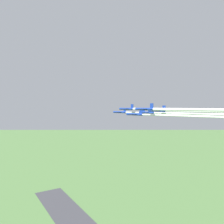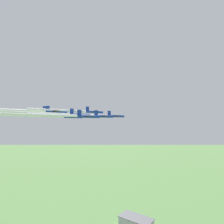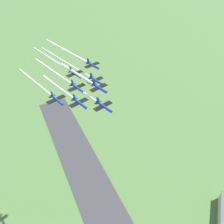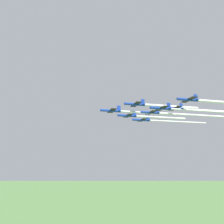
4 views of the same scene
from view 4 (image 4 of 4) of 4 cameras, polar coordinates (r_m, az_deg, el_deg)
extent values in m
cylinder|color=#19389E|center=(106.43, -0.40, 0.35)|extent=(5.50, 9.78, 1.25)
cube|color=black|center=(106.59, -0.04, 0.33)|extent=(9.80, 6.55, 0.20)
cube|color=#19389E|center=(107.83, 1.78, 1.04)|extent=(0.92, 1.71, 2.50)
cube|color=#19389E|center=(107.46, 1.78, 0.23)|extent=(3.82, 2.69, 0.14)
cylinder|color=#19389E|center=(104.24, 5.91, 2.04)|extent=(5.50, 9.78, 1.25)
cube|color=black|center=(104.47, 6.26, 2.01)|extent=(9.80, 6.55, 0.20)
cube|color=#19389E|center=(106.11, 8.03, 2.70)|extent=(0.92, 1.71, 2.50)
cube|color=#19389E|center=(105.70, 8.06, 1.89)|extent=(3.82, 2.69, 0.14)
cylinder|color=#19389E|center=(114.69, 3.91, -0.96)|extent=(5.50, 9.78, 1.25)
cube|color=black|center=(114.90, 4.23, -0.98)|extent=(9.80, 6.55, 0.20)
cube|color=#19389E|center=(116.35, 5.87, -0.31)|extent=(0.92, 1.71, 2.50)
cube|color=#19389E|center=(116.02, 5.89, -1.06)|extent=(3.82, 2.69, 0.14)
cylinder|color=#19389E|center=(102.12, 12.55, 0.98)|extent=(5.50, 9.78, 1.25)
cube|color=black|center=(102.42, 12.89, 0.96)|extent=(9.80, 6.55, 0.20)
cube|color=#19389E|center=(104.40, 14.58, 1.67)|extent=(0.92, 1.71, 2.50)
cube|color=#19389E|center=(104.03, 14.63, 0.84)|extent=(3.82, 2.69, 0.14)
cylinder|color=#19389E|center=(112.94, 9.83, -0.14)|extent=(5.50, 9.78, 1.25)
cube|color=black|center=(113.21, 10.15, -0.16)|extent=(9.80, 6.55, 0.20)
cube|color=#19389E|center=(115.02, 11.72, 0.51)|extent=(0.92, 1.71, 2.50)
cube|color=#19389E|center=(114.67, 11.76, -0.25)|extent=(3.82, 2.69, 0.14)
cylinder|color=#19389E|center=(123.57, 7.62, -2.08)|extent=(5.50, 9.78, 1.25)
cube|color=black|center=(123.82, 7.91, -2.09)|extent=(9.80, 6.55, 0.20)
cube|color=#19389E|center=(125.45, 9.39, -1.45)|extent=(0.92, 1.71, 2.50)
cube|color=#19389E|center=(125.16, 9.42, -2.15)|extent=(3.82, 2.69, 0.14)
cylinder|color=#19389E|center=(102.84, 19.13, 3.08)|extent=(5.50, 9.78, 1.25)
cube|color=black|center=(103.21, 19.45, 3.04)|extent=(9.80, 6.55, 0.20)
cube|color=#19389E|center=(105.56, 20.99, 3.70)|extent=(0.92, 1.71, 2.50)
cube|color=#19389E|center=(105.15, 21.06, 2.89)|extent=(3.82, 2.69, 0.14)
cylinder|color=#19389E|center=(112.56, 15.85, 0.94)|extent=(5.50, 9.78, 1.25)
cube|color=black|center=(112.89, 16.16, 0.92)|extent=(9.80, 6.55, 0.20)
cube|color=#19389E|center=(115.04, 17.63, 1.57)|extent=(0.92, 1.71, 2.50)
cube|color=#19389E|center=(114.67, 17.68, 0.81)|extent=(3.82, 2.69, 0.14)
cylinder|color=white|center=(112.73, 9.64, -0.22)|extent=(13.73, 27.67, 0.92)
cylinder|color=white|center=(112.24, 15.37, 1.36)|extent=(13.54, 26.72, 1.30)
cylinder|color=white|center=(122.04, 12.74, -1.40)|extent=(13.33, 26.72, 0.99)
cylinder|color=white|center=(119.81, 26.53, 0.01)|extent=(23.93, 49.42, 0.81)
cylinder|color=white|center=(124.83, 20.31, -0.74)|extent=(17.69, 35.94, 0.99)
cylinder|color=white|center=(133.81, 16.98, -2.45)|extent=(16.33, 33.32, 0.82)
cylinder|color=white|center=(127.67, 26.29, 0.19)|extent=(19.13, 39.16, 0.88)
camera|label=1|loc=(118.59, 77.31, 11.61)|focal=35.00mm
camera|label=2|loc=(199.01, 7.44, -7.50)|focal=28.00mm
camera|label=3|loc=(176.02, -24.97, 16.87)|focal=35.00mm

